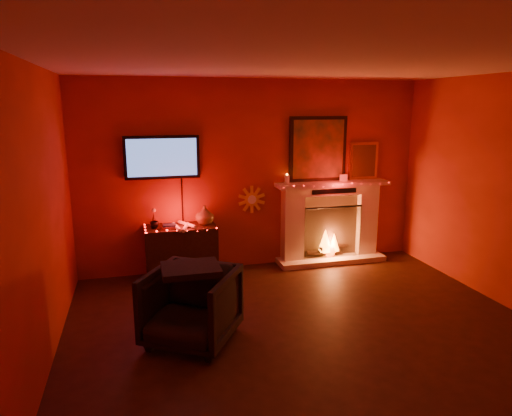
{
  "coord_description": "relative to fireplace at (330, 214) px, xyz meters",
  "views": [
    {
      "loc": [
        -1.66,
        -3.78,
        2.33
      ],
      "look_at": [
        -0.19,
        1.7,
        1.05
      ],
      "focal_mm": 32.0,
      "sensor_mm": 36.0,
      "label": 1
    }
  ],
  "objects": [
    {
      "name": "room",
      "position": [
        -1.14,
        -2.39,
        0.63
      ],
      "size": [
        5.0,
        5.0,
        5.0
      ],
      "color": "black",
      "rests_on": "ground"
    },
    {
      "name": "fireplace",
      "position": [
        0.0,
        0.0,
        0.0
      ],
      "size": [
        1.72,
        0.4,
        2.18
      ],
      "color": "beige",
      "rests_on": "floor"
    },
    {
      "name": "tv",
      "position": [
        -2.44,
        0.06,
        0.92
      ],
      "size": [
        1.0,
        0.07,
        1.24
      ],
      "color": "black",
      "rests_on": "room"
    },
    {
      "name": "sunburst_clock",
      "position": [
        -1.19,
        0.09,
        0.28
      ],
      "size": [
        0.4,
        0.03,
        0.4
      ],
      "color": "gold",
      "rests_on": "room"
    },
    {
      "name": "console_table",
      "position": [
        -2.24,
        -0.13,
        -0.33
      ],
      "size": [
        0.96,
        0.59,
        0.99
      ],
      "color": "black",
      "rests_on": "floor"
    },
    {
      "name": "armchair",
      "position": [
        -2.34,
        -1.95,
        -0.34
      ],
      "size": [
        1.13,
        1.14,
        0.76
      ],
      "primitive_type": "imported",
      "rotation": [
        0.0,
        0.0,
        -0.57
      ],
      "color": "black",
      "rests_on": "floor"
    }
  ]
}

